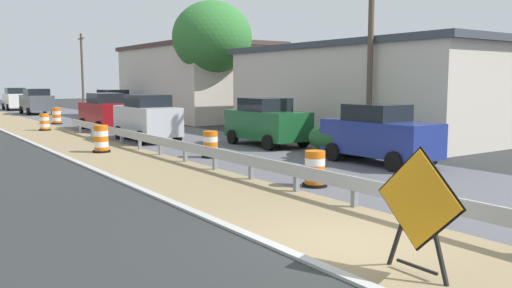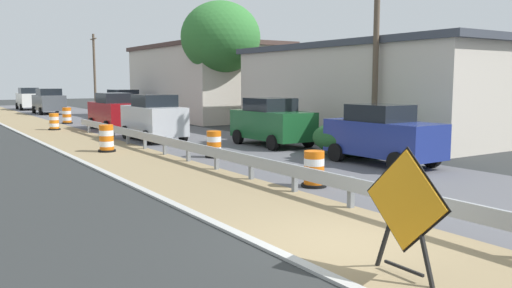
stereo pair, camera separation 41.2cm
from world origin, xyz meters
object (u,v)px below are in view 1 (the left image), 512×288
(traffic_barrel_farthest, at_px, (45,123))
(car_trailing_far_lane, at_px, (37,101))
(traffic_barrel_nearest, at_px, (315,171))
(car_mid_far_lane, at_px, (379,134))
(car_distant_a, at_px, (267,122))
(car_trailing_near_lane, at_px, (114,105))
(utility_pole_near, at_px, (371,30))
(car_lead_near_lane, at_px, (105,112))
(traffic_barrel_farther, at_px, (57,117))
(traffic_barrel_far, at_px, (131,129))
(car_distant_b, at_px, (147,118))
(utility_pole_mid, at_px, (192,64))
(traffic_barrel_close, at_px, (211,146))
(warning_sign_diamond, at_px, (418,205))
(car_lead_far_lane, at_px, (15,99))
(utility_pole_far, at_px, (82,70))
(traffic_barrel_mid, at_px, (101,140))

(traffic_barrel_farthest, xyz_separation_m, car_trailing_far_lane, (3.11, 15.95, 0.65))
(traffic_barrel_nearest, xyz_separation_m, traffic_barrel_farthest, (-2.00, 20.95, -0.00))
(car_mid_far_lane, distance_m, car_distant_a, 6.31)
(car_trailing_near_lane, bearing_deg, utility_pole_near, 8.28)
(car_lead_near_lane, height_order, car_mid_far_lane, car_lead_near_lane)
(traffic_barrel_farther, bearing_deg, car_trailing_near_lane, 23.27)
(traffic_barrel_nearest, height_order, car_trailing_near_lane, car_trailing_near_lane)
(traffic_barrel_far, bearing_deg, traffic_barrel_farthest, 109.39)
(car_distant_a, bearing_deg, utility_pole_near, 40.91)
(car_distant_a, bearing_deg, car_mid_far_lane, 0.98)
(traffic_barrel_farther, height_order, car_mid_far_lane, car_mid_far_lane)
(traffic_barrel_nearest, height_order, car_distant_b, car_distant_b)
(car_lead_near_lane, height_order, car_trailing_near_lane, car_trailing_near_lane)
(traffic_barrel_far, xyz_separation_m, car_trailing_near_lane, (3.90, 13.15, 0.60))
(traffic_barrel_farthest, distance_m, car_lead_near_lane, 3.43)
(car_lead_near_lane, height_order, utility_pole_mid, utility_pole_mid)
(car_trailing_far_lane, height_order, car_distant_a, car_trailing_far_lane)
(utility_pole_mid, bearing_deg, traffic_barrel_close, -115.76)
(traffic_barrel_farthest, height_order, car_distant_a, car_distant_a)
(car_trailing_far_lane, bearing_deg, traffic_barrel_farthest, 168.73)
(warning_sign_diamond, xyz_separation_m, car_trailing_far_lane, (4.19, 42.65, 0.04))
(car_lead_far_lane, xyz_separation_m, utility_pole_far, (6.16, -1.39, 2.85))
(utility_pole_mid, bearing_deg, warning_sign_diamond, -111.64)
(traffic_barrel_nearest, xyz_separation_m, car_distant_b, (0.70, 12.71, 0.65))
(traffic_barrel_close, bearing_deg, utility_pole_mid, 64.24)
(traffic_barrel_farthest, xyz_separation_m, car_lead_near_lane, (2.95, -1.64, 0.63))
(car_distant_b, bearing_deg, car_lead_far_lane, 0.88)
(car_mid_far_lane, distance_m, utility_pole_far, 42.02)
(traffic_barrel_farthest, xyz_separation_m, car_distant_b, (2.70, -8.24, 0.66))
(car_trailing_far_lane, xyz_separation_m, car_distant_b, (-0.41, -24.19, 0.01))
(warning_sign_diamond, bearing_deg, utility_pole_near, -133.18)
(traffic_barrel_farther, xyz_separation_m, car_distant_a, (4.50, -17.19, 0.56))
(car_lead_near_lane, bearing_deg, traffic_barrel_mid, 159.63)
(utility_pole_far, bearing_deg, car_trailing_near_lane, -99.48)
(car_lead_far_lane, height_order, car_trailing_far_lane, car_trailing_far_lane)
(car_mid_far_lane, xyz_separation_m, utility_pole_near, (2.73, 3.03, 3.84))
(warning_sign_diamond, height_order, traffic_barrel_farther, warning_sign_diamond)
(utility_pole_far, bearing_deg, car_lead_far_lane, 167.25)
(traffic_barrel_farther, bearing_deg, car_lead_far_lane, 86.64)
(traffic_barrel_nearest, xyz_separation_m, traffic_barrel_close, (0.40, 6.25, 0.01))
(traffic_barrel_close, xyz_separation_m, utility_pole_mid, (7.16, 14.85, 3.48))
(car_lead_near_lane, distance_m, car_trailing_far_lane, 17.59)
(car_distant_a, xyz_separation_m, utility_pole_far, (2.82, 35.52, 2.89))
(car_lead_far_lane, bearing_deg, utility_pole_mid, -162.56)
(car_distant_b, relative_size, utility_pole_mid, 0.58)
(car_trailing_near_lane, bearing_deg, traffic_barrel_farther, -65.47)
(warning_sign_diamond, bearing_deg, traffic_barrel_far, -99.13)
(traffic_barrel_mid, bearing_deg, car_lead_near_lane, 70.13)
(car_trailing_near_lane, bearing_deg, car_mid_far_lane, 1.34)
(traffic_barrel_farthest, relative_size, utility_pole_near, 0.10)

